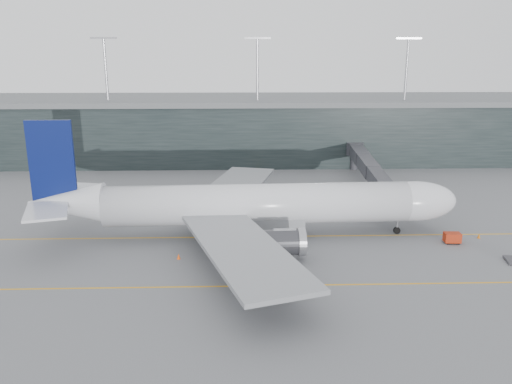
{
  "coord_description": "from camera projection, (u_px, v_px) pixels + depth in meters",
  "views": [
    {
      "loc": [
        0.91,
        -71.19,
        24.58
      ],
      "look_at": [
        3.02,
        -4.0,
        6.62
      ],
      "focal_mm": 35.0,
      "sensor_mm": 36.0,
      "label": 1
    }
  ],
  "objects": [
    {
      "name": "ground",
      "position": [
        235.0,
        228.0,
        75.06
      ],
      "size": [
        320.0,
        320.0,
        0.0
      ],
      "primitive_type": "plane",
      "color": "#5A595E",
      "rests_on": "ground"
    },
    {
      "name": "taxiline_a",
      "position": [
        235.0,
        237.0,
        71.2
      ],
      "size": [
        160.0,
        0.25,
        0.02
      ],
      "primitive_type": "cube",
      "color": "orange",
      "rests_on": "ground"
    },
    {
      "name": "taxiline_b",
      "position": [
        234.0,
        286.0,
        55.75
      ],
      "size": [
        160.0,
        0.25,
        0.02
      ],
      "primitive_type": "cube",
      "color": "orange",
      "rests_on": "ground"
    },
    {
      "name": "taxiline_lead_main",
      "position": [
        262.0,
        193.0,
        94.52
      ],
      "size": [
        0.25,
        60.0,
        0.02
      ],
      "primitive_type": "cube",
      "color": "orange",
      "rests_on": "ground"
    },
    {
      "name": "terminal",
      "position": [
        237.0,
        127.0,
        129.1
      ],
      "size": [
        240.0,
        36.0,
        29.0
      ],
      "color": "black",
      "rests_on": "ground"
    },
    {
      "name": "main_aircraft",
      "position": [
        255.0,
        205.0,
        70.0
      ],
      "size": [
        60.05,
        56.5,
        16.86
      ],
      "rotation": [
        0.0,
        0.0,
        0.03
      ],
      "color": "silver",
      "rests_on": "ground"
    },
    {
      "name": "jet_bridge",
      "position": [
        363.0,
        164.0,
        97.33
      ],
      "size": [
        6.91,
        43.07,
        6.24
      ],
      "rotation": [
        0.0,
        0.0,
        -0.09
      ],
      "color": "#303035",
      "rests_on": "ground"
    },
    {
      "name": "gse_cart",
      "position": [
        452.0,
        237.0,
        68.57
      ],
      "size": [
        2.25,
        1.5,
        1.49
      ],
      "rotation": [
        0.0,
        0.0,
        -0.05
      ],
      "color": "#A4240B",
      "rests_on": "ground"
    },
    {
      "name": "uld_a",
      "position": [
        203.0,
        204.0,
        83.41
      ],
      "size": [
        2.42,
        2.04,
        2.01
      ],
      "rotation": [
        0.0,
        0.0,
        0.13
      ],
      "color": "#323237",
      "rests_on": "ground"
    },
    {
      "name": "uld_b",
      "position": [
        230.0,
        201.0,
        86.34
      ],
      "size": [
        2.08,
        1.83,
        1.62
      ],
      "rotation": [
        0.0,
        0.0,
        -0.26
      ],
      "color": "#323237",
      "rests_on": "ground"
    },
    {
      "name": "uld_c",
      "position": [
        244.0,
        201.0,
        85.68
      ],
      "size": [
        2.17,
        1.77,
        1.91
      ],
      "rotation": [
        0.0,
        0.0,
        0.04
      ],
      "color": "#323237",
      "rests_on": "ground"
    },
    {
      "name": "cone_nose",
      "position": [
        479.0,
        236.0,
        70.59
      ],
      "size": [
        0.43,
        0.43,
        0.69
      ],
      "primitive_type": "cone",
      "color": "#D4650B",
      "rests_on": "ground"
    },
    {
      "name": "cone_wing_stbd",
      "position": [
        300.0,
        273.0,
        58.43
      ],
      "size": [
        0.41,
        0.41,
        0.65
      ],
      "primitive_type": "cone",
      "color": "#D95C0C",
      "rests_on": "ground"
    },
    {
      "name": "cone_wing_port",
      "position": [
        299.0,
        207.0,
        84.45
      ],
      "size": [
        0.44,
        0.44,
        0.69
      ],
      "primitive_type": "cone",
      "color": "#F05C0D",
      "rests_on": "ground"
    },
    {
      "name": "cone_tail",
      "position": [
        179.0,
        256.0,
        63.24
      ],
      "size": [
        0.45,
        0.45,
        0.72
      ],
      "primitive_type": "cone",
      "color": "#F6510D",
      "rests_on": "ground"
    }
  ]
}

